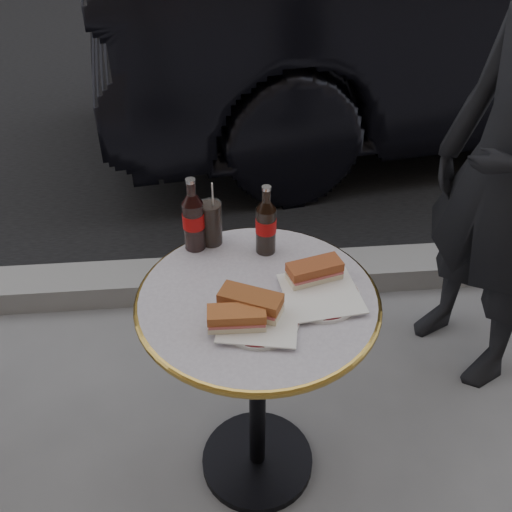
{
  "coord_description": "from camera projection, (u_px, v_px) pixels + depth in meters",
  "views": [
    {
      "loc": [
        -0.1,
        -1.07,
        1.68
      ],
      "look_at": [
        0.0,
        0.05,
        0.82
      ],
      "focal_mm": 40.0,
      "sensor_mm": 36.0,
      "label": 1
    }
  ],
  "objects": [
    {
      "name": "plate_left",
      "position": [
        259.0,
        320.0,
        1.36
      ],
      "size": [
        0.25,
        0.25,
        0.01
      ],
      "primitive_type": "cylinder",
      "rotation": [
        0.0,
        0.0,
        -0.37
      ],
      "color": "silver",
      "rests_on": "bistro_table"
    },
    {
      "name": "asphalt_road",
      "position": [
        213.0,
        27.0,
        5.83
      ],
      "size": [
        40.0,
        8.0,
        0.0
      ],
      "primitive_type": "cube",
      "color": "black",
      "rests_on": "ground"
    },
    {
      "name": "bistro_table",
      "position": [
        258.0,
        390.0,
        1.66
      ],
      "size": [
        0.62,
        0.62,
        0.73
      ],
      "primitive_type": null,
      "color": "#BAB2C4",
      "rests_on": "ground"
    },
    {
      "name": "cola_bottle_right",
      "position": [
        266.0,
        220.0,
        1.52
      ],
      "size": [
        0.06,
        0.06,
        0.21
      ],
      "primitive_type": null,
      "rotation": [
        0.0,
        0.0,
        0.1
      ],
      "color": "black",
      "rests_on": "bistro_table"
    },
    {
      "name": "curb",
      "position": [
        239.0,
        278.0,
        2.56
      ],
      "size": [
        40.0,
        0.2,
        0.12
      ],
      "primitive_type": "cube",
      "color": "gray",
      "rests_on": "ground"
    },
    {
      "name": "cola_glass",
      "position": [
        211.0,
        223.0,
        1.58
      ],
      "size": [
        0.08,
        0.08,
        0.13
      ],
      "primitive_type": "cylinder",
      "rotation": [
        0.0,
        0.0,
        0.26
      ],
      "color": "black",
      "rests_on": "bistro_table"
    },
    {
      "name": "sandwich_left_b",
      "position": [
        251.0,
        304.0,
        1.36
      ],
      "size": [
        0.16,
        0.13,
        0.05
      ],
      "primitive_type": "cube",
      "rotation": [
        0.0,
        0.0,
        -0.45
      ],
      "color": "brown",
      "rests_on": "plate_left"
    },
    {
      "name": "cola_bottle_left",
      "position": [
        193.0,
        214.0,
        1.53
      ],
      "size": [
        0.07,
        0.07,
        0.22
      ],
      "primitive_type": null,
      "rotation": [
        0.0,
        0.0,
        -0.19
      ],
      "color": "black",
      "rests_on": "bistro_table"
    },
    {
      "name": "plate_right",
      "position": [
        321.0,
        295.0,
        1.43
      ],
      "size": [
        0.21,
        0.21,
        0.01
      ],
      "primitive_type": "cylinder",
      "rotation": [
        0.0,
        0.0,
        -0.06
      ],
      "color": "white",
      "rests_on": "bistro_table"
    },
    {
      "name": "parked_car",
      "position": [
        484.0,
        1.0,
        3.54
      ],
      "size": [
        2.39,
        5.03,
        1.59
      ],
      "primitive_type": "imported",
      "rotation": [
        0.0,
        0.0,
        1.72
      ],
      "color": "black",
      "rests_on": "ground"
    },
    {
      "name": "ground",
      "position": [
        257.0,
        462.0,
        1.88
      ],
      "size": [
        80.0,
        80.0,
        0.0
      ],
      "primitive_type": "plane",
      "color": "slate",
      "rests_on": "ground"
    },
    {
      "name": "sandwich_right",
      "position": [
        314.0,
        272.0,
        1.45
      ],
      "size": [
        0.15,
        0.1,
        0.05
      ],
      "primitive_type": "cube",
      "rotation": [
        0.0,
        0.0,
        0.27
      ],
      "color": "#994926",
      "rests_on": "plate_right"
    },
    {
      "name": "sandwich_left_a",
      "position": [
        237.0,
        319.0,
        1.32
      ],
      "size": [
        0.14,
        0.07,
        0.05
      ],
      "primitive_type": "cube",
      "rotation": [
        0.0,
        0.0,
        -0.02
      ],
      "color": "#A7572A",
      "rests_on": "plate_left"
    }
  ]
}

